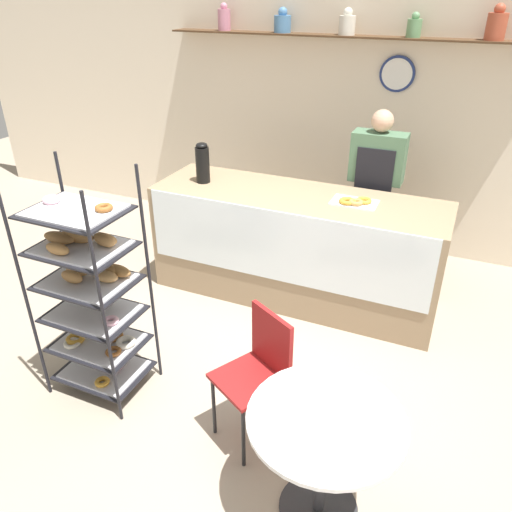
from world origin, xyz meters
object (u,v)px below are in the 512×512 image
(cafe_table, at_px, (324,442))
(coffee_carafe, at_px, (203,163))
(cafe_chair, at_px, (260,365))
(donut_tray_counter, at_px, (355,202))
(pastry_rack, at_px, (91,291))
(person_worker, at_px, (374,193))

(cafe_table, height_order, coffee_carafe, coffee_carafe)
(cafe_chair, relative_size, donut_tray_counter, 2.38)
(pastry_rack, distance_m, person_worker, 2.69)
(cafe_table, xyz_separation_m, donut_tray_counter, (-0.40, 2.06, 0.48))
(coffee_carafe, bearing_deg, pastry_rack, -87.80)
(pastry_rack, height_order, donut_tray_counter, pastry_rack)
(person_worker, height_order, coffee_carafe, person_worker)
(coffee_carafe, bearing_deg, cafe_chair, -52.04)
(pastry_rack, distance_m, donut_tray_counter, 2.19)
(coffee_carafe, bearing_deg, person_worker, 23.67)
(person_worker, relative_size, donut_tray_counter, 4.38)
(cafe_chair, distance_m, coffee_carafe, 2.16)
(person_worker, bearing_deg, donut_tray_counter, -94.42)
(coffee_carafe, height_order, donut_tray_counter, coffee_carafe)
(coffee_carafe, bearing_deg, donut_tray_counter, 1.78)
(pastry_rack, distance_m, coffee_carafe, 1.71)
(pastry_rack, distance_m, cafe_chair, 1.23)
(pastry_rack, height_order, person_worker, person_worker)
(pastry_rack, bearing_deg, coffee_carafe, 92.20)
(donut_tray_counter, bearing_deg, pastry_rack, -128.01)
(pastry_rack, relative_size, cafe_chair, 1.84)
(cafe_table, relative_size, coffee_carafe, 2.19)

